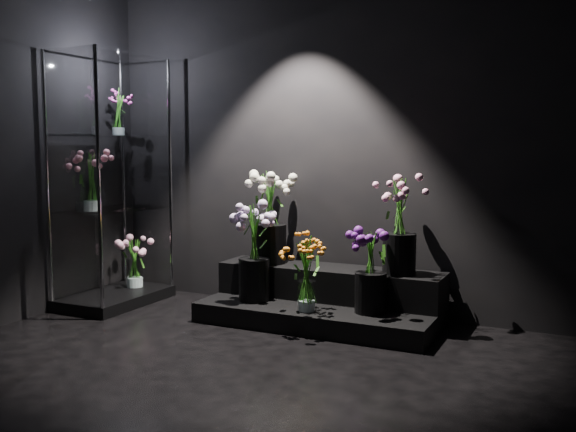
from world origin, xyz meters
The scene contains 12 objects.
floor centered at (0.00, 0.00, 0.00)m, with size 4.00×4.00×0.00m, color black.
wall_back centered at (0.00, 2.00, 1.40)m, with size 4.00×4.00×0.00m, color black.
display_riser centered at (0.09, 1.65, 0.16)m, with size 1.76×0.78×0.39m.
display_case centered at (-1.70, 1.38, 1.03)m, with size 0.56×0.93×2.06m.
bouquet_orange_bells centered at (0.08, 1.32, 0.43)m, with size 0.33×0.33×0.56m.
bouquet_lilac centered at (-0.41, 1.44, 0.57)m, with size 0.45×0.45×0.72m.
bouquet_purple centered at (0.51, 1.48, 0.49)m, with size 0.41×0.41×0.59m.
bouquet_cream_roses centered at (-0.42, 1.73, 0.79)m, with size 0.45×0.45×0.72m.
bouquet_pink_roses centered at (0.64, 1.73, 0.77)m, with size 0.36×0.36×0.69m.
bouquet_case_pink centered at (-1.72, 1.16, 1.04)m, with size 0.41×0.41×0.45m.
bouquet_case_magenta centered at (-1.76, 1.55, 1.62)m, with size 0.30×0.30×0.40m.
bouquet_case_base_pink centered at (-1.69, 1.63, 0.32)m, with size 0.40×0.40×0.42m.
Camera 1 is at (1.89, -2.76, 1.30)m, focal length 40.00 mm.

